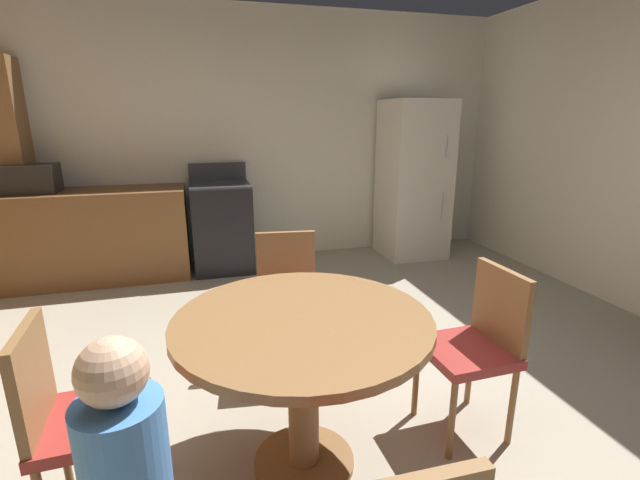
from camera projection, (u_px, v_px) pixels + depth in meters
name	position (u px, v px, depth m)	size (l,w,h in m)	color
ground_plane	(345.00, 423.00, 2.37)	(14.00, 14.00, 0.00)	#A89E89
wall_back	(256.00, 138.00, 4.90)	(5.83, 0.12, 2.70)	silver
kitchen_counter	(91.00, 236.00, 4.33)	(1.82, 0.60, 0.90)	brown
pantry_column	(6.00, 175.00, 4.15)	(0.44, 0.36, 2.10)	olive
oven_range	(222.00, 226.00, 4.65)	(0.60, 0.60, 1.10)	black
refrigerator	(413.00, 180.00, 5.05)	(0.68, 0.68, 1.76)	silver
microwave	(31.00, 179.00, 4.06)	(0.44, 0.32, 0.26)	black
dining_table	(303.00, 351.00, 1.94)	(1.12, 1.12, 0.76)	olive
chair_west	(74.00, 412.00, 1.68)	(0.42, 0.42, 0.87)	olive
chair_east	(478.00, 340.00, 2.22)	(0.41, 0.41, 0.87)	olive
chair_north	(288.00, 292.00, 2.83)	(0.45, 0.45, 0.87)	olive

